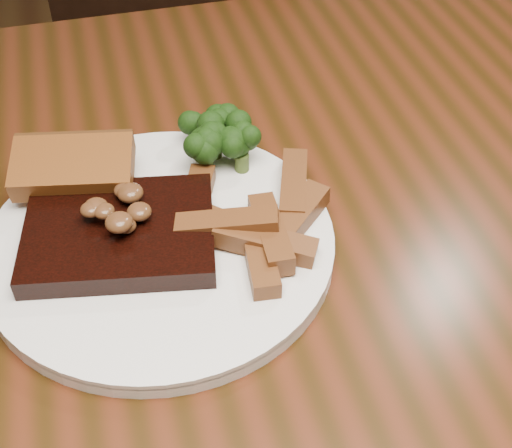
{
  "coord_description": "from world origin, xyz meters",
  "views": [
    {
      "loc": [
        -0.1,
        -0.41,
        1.19
      ],
      "look_at": [
        0.01,
        -0.0,
        0.78
      ],
      "focal_mm": 50.0,
      "sensor_mm": 36.0,
      "label": 1
    }
  ],
  "objects": [
    {
      "name": "dining_table",
      "position": [
        0.0,
        0.0,
        0.66
      ],
      "size": [
        1.6,
        0.9,
        0.75
      ],
      "color": "#471E0E",
      "rests_on": "ground"
    },
    {
      "name": "chair_far",
      "position": [
        0.08,
        0.73,
        0.46
      ],
      "size": [
        0.51,
        0.51,
        0.84
      ],
      "rotation": [
        0.0,
        0.0,
        2.77
      ],
      "color": "black",
      "rests_on": "ground"
    },
    {
      "name": "plate",
      "position": [
        -0.07,
        0.02,
        0.76
      ],
      "size": [
        0.3,
        0.3,
        0.01
      ],
      "primitive_type": "cylinder",
      "rotation": [
        0.0,
        0.0,
        0.02
      ],
      "color": "white",
      "rests_on": "dining_table"
    },
    {
      "name": "steak",
      "position": [
        -0.1,
        0.02,
        0.77
      ],
      "size": [
        0.17,
        0.14,
        0.02
      ],
      "primitive_type": "cube",
      "rotation": [
        0.0,
        0.0,
        -0.17
      ],
      "color": "black",
      "rests_on": "plate"
    },
    {
      "name": "steak_bone",
      "position": [
        -0.1,
        -0.03,
        0.77
      ],
      "size": [
        0.13,
        0.04,
        0.02
      ],
      "primitive_type": "cube",
      "rotation": [
        0.0,
        0.0,
        -0.17
      ],
      "color": "beige",
      "rests_on": "plate"
    },
    {
      "name": "mushroom_pile",
      "position": [
        -0.11,
        0.03,
        0.8
      ],
      "size": [
        0.06,
        0.06,
        0.03
      ],
      "primitive_type": null,
      "color": "#59311C",
      "rests_on": "steak"
    },
    {
      "name": "garlic_bread",
      "position": [
        -0.13,
        0.1,
        0.77
      ],
      "size": [
        0.11,
        0.08,
        0.02
      ],
      "primitive_type": "cube",
      "rotation": [
        0.0,
        0.0,
        -0.19
      ],
      "color": "brown",
      "rests_on": "plate"
    },
    {
      "name": "potato_wedges",
      "position": [
        0.01,
        0.01,
        0.77
      ],
      "size": [
        0.11,
        0.11,
        0.02
      ],
      "primitive_type": null,
      "color": "brown",
      "rests_on": "plate"
    },
    {
      "name": "broccoli_cluster",
      "position": [
        -0.0,
        0.11,
        0.78
      ],
      "size": [
        0.08,
        0.08,
        0.04
      ],
      "primitive_type": null,
      "color": "#17350C",
      "rests_on": "plate"
    }
  ]
}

